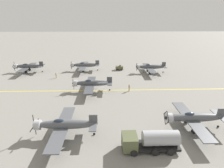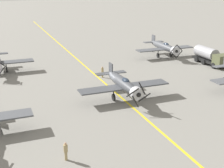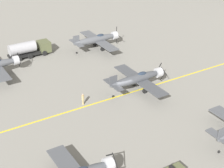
{
  "view_description": "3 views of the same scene",
  "coord_description": "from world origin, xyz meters",
  "px_view_note": "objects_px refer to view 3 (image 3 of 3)",
  "views": [
    {
      "loc": [
        -41.3,
        -1.05,
        17.47
      ],
      "look_at": [
        -1.27,
        -2.32,
        2.2
      ],
      "focal_mm": 28.0,
      "sensor_mm": 36.0,
      "label": 1
    },
    {
      "loc": [
        15.13,
        37.89,
        14.97
      ],
      "look_at": [
        2.5,
        5.54,
        3.16
      ],
      "focal_mm": 50.0,
      "sensor_mm": 36.0,
      "label": 2
    },
    {
      "loc": [
        42.06,
        -27.79,
        28.73
      ],
      "look_at": [
        0.73,
        -2.5,
        2.91
      ],
      "focal_mm": 60.0,
      "sensor_mm": 36.0,
      "label": 3
    }
  ],
  "objects_px": {
    "fuel_tanker": "(29,49)",
    "ground_crew_inspecting": "(83,99)",
    "airplane_mid_center": "(138,79)",
    "airplane_mid_left": "(97,39)"
  },
  "relations": [
    {
      "from": "ground_crew_inspecting",
      "to": "fuel_tanker",
      "type": "bearing_deg",
      "value": -179.1
    },
    {
      "from": "airplane_mid_left",
      "to": "ground_crew_inspecting",
      "type": "height_order",
      "value": "airplane_mid_left"
    },
    {
      "from": "airplane_mid_left",
      "to": "fuel_tanker",
      "type": "relative_size",
      "value": 1.5
    },
    {
      "from": "fuel_tanker",
      "to": "ground_crew_inspecting",
      "type": "xyz_separation_m",
      "value": [
        21.04,
        0.33,
        -0.52
      ]
    },
    {
      "from": "airplane_mid_center",
      "to": "ground_crew_inspecting",
      "type": "distance_m",
      "value": 9.54
    },
    {
      "from": "airplane_mid_left",
      "to": "airplane_mid_center",
      "type": "bearing_deg",
      "value": 3.49
    },
    {
      "from": "airplane_mid_center",
      "to": "ground_crew_inspecting",
      "type": "height_order",
      "value": "airplane_mid_center"
    },
    {
      "from": "airplane_mid_center",
      "to": "fuel_tanker",
      "type": "relative_size",
      "value": 1.5
    },
    {
      "from": "airplane_mid_left",
      "to": "fuel_tanker",
      "type": "distance_m",
      "value": 13.11
    },
    {
      "from": "airplane_mid_left",
      "to": "airplane_mid_center",
      "type": "distance_m",
      "value": 18.22
    }
  ]
}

